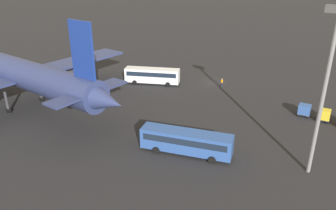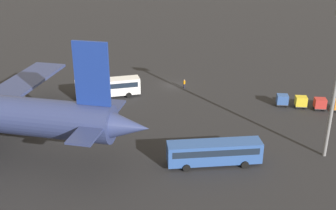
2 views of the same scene
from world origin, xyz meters
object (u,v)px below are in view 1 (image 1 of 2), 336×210
object	(u,v)px
shuttle_bus_near	(152,75)
worker_person	(222,83)
airplane	(15,72)
cargo_cart_yellow	(324,115)
shuttle_bus_far	(186,141)
cargo_cart_blue	(304,110)

from	to	relation	value
shuttle_bus_near	worker_person	bearing A→B (deg)	-176.71
airplane	cargo_cart_yellow	bearing A→B (deg)	-150.54
airplane	shuttle_bus_near	xyz separation A→B (m)	(-11.95, -23.59, -4.38)
shuttle_bus_far	shuttle_bus_near	bearing A→B (deg)	-60.15
shuttle_bus_near	worker_person	distance (m)	14.93
airplane	cargo_cart_blue	size ratio (longest dim) A/B	24.01
airplane	shuttle_bus_far	bearing A→B (deg)	-172.87
shuttle_bus_far	cargo_cart_yellow	world-z (taller)	shuttle_bus_far
worker_person	cargo_cart_yellow	world-z (taller)	cargo_cart_yellow
shuttle_bus_near	cargo_cart_yellow	world-z (taller)	shuttle_bus_near
shuttle_bus_far	worker_person	size ratio (longest dim) A/B	7.26
shuttle_bus_near	cargo_cart_yellow	size ratio (longest dim) A/B	5.30
cargo_cart_blue	shuttle_bus_near	bearing A→B (deg)	4.63
shuttle_bus_near	shuttle_bus_far	bearing A→B (deg)	111.55
shuttle_bus_near	cargo_cart_yellow	distance (m)	34.41
cargo_cart_blue	worker_person	bearing A→B (deg)	-14.99
shuttle_bus_far	worker_person	distance (m)	28.33
shuttle_bus_far	cargo_cart_blue	xyz separation A→B (m)	(-9.43, -21.99, -0.77)
shuttle_bus_near	cargo_cart_yellow	bearing A→B (deg)	157.33
worker_person	airplane	bearing A→B (deg)	51.29
airplane	cargo_cart_blue	distance (m)	50.69
cargo_cart_yellow	cargo_cart_blue	world-z (taller)	same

